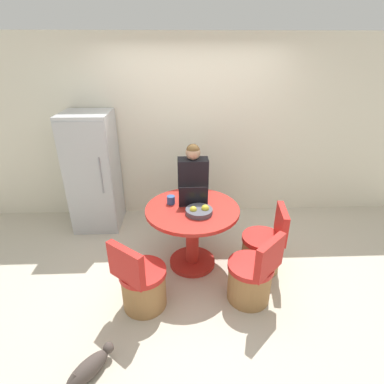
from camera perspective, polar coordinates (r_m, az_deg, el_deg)
name	(u,v)px	position (r m, az deg, el deg)	size (l,w,h in m)	color
ground_plane	(199,269)	(3.71, 1.42, -14.53)	(12.00, 12.00, 0.00)	beige
wall_back	(194,131)	(4.46, 0.40, 11.53)	(7.00, 0.06, 2.60)	silver
refrigerator	(94,172)	(4.42, -18.21, 3.59)	(0.63, 0.67, 1.65)	silver
dining_table	(192,226)	(3.48, 0.07, -6.54)	(1.06, 1.06, 0.78)	#B2261E
chair_right_side	(263,249)	(3.67, 13.35, -10.55)	(0.48, 0.47, 0.81)	#9E7042
chair_near_right_corner	(251,278)	(3.25, 11.23, -15.82)	(0.54, 0.54, 0.81)	#9E7042
chair_near_left_corner	(142,285)	(3.16, -9.47, -17.03)	(0.54, 0.54, 0.81)	#9E7042
person_seated	(193,186)	(4.07, 0.15, 1.20)	(0.40, 0.37, 1.30)	#2D2D38
laptop	(193,200)	(3.43, 0.21, -1.48)	(0.33, 0.24, 0.24)	#232328
fruit_bowl	(199,211)	(3.23, 1.39, -3.61)	(0.29, 0.29, 0.10)	#4C4C56
coffee_cup	(171,200)	(3.44, -4.04, -1.51)	(0.09, 0.09, 0.10)	#2D4C84
cat	(89,368)	(2.90, -18.99, -29.13)	(0.35, 0.42, 0.17)	#473D38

